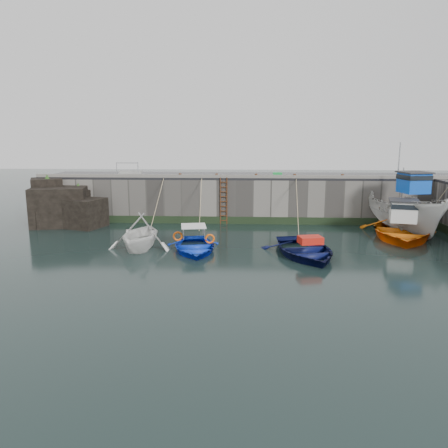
{
  "coord_description": "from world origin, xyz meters",
  "views": [
    {
      "loc": [
        -0.49,
        -19.52,
        5.93
      ],
      "look_at": [
        -1.67,
        3.93,
        1.2
      ],
      "focal_mm": 35.0,
      "sensor_mm": 36.0,
      "label": 1
    }
  ],
  "objects_px": {
    "bollard_a": "(180,175)",
    "bollard_e": "(342,176)",
    "boat_near_navy": "(304,255)",
    "bollard_b": "(217,176)",
    "ladder": "(224,201)",
    "bollard_d": "(295,176)",
    "fish_crate": "(277,174)",
    "bollard_c": "(256,176)",
    "boat_far_white": "(406,213)",
    "boat_far_orange": "(401,230)",
    "boat_near_white": "(141,248)",
    "boat_near_blue": "(194,250)"
  },
  "relations": [
    {
      "from": "boat_near_blue",
      "to": "bollard_a",
      "type": "relative_size",
      "value": 15.99
    },
    {
      "from": "boat_far_white",
      "to": "bollard_a",
      "type": "relative_size",
      "value": 28.48
    },
    {
      "from": "boat_far_orange",
      "to": "bollard_b",
      "type": "xyz_separation_m",
      "value": [
        -11.27,
        3.84,
        2.85
      ]
    },
    {
      "from": "boat_near_white",
      "to": "boat_far_orange",
      "type": "relative_size",
      "value": 0.54
    },
    {
      "from": "ladder",
      "to": "bollard_d",
      "type": "bearing_deg",
      "value": 4.0
    },
    {
      "from": "bollard_c",
      "to": "bollard_d",
      "type": "bearing_deg",
      "value": 0.0
    },
    {
      "from": "boat_far_white",
      "to": "bollard_d",
      "type": "relative_size",
      "value": 28.48
    },
    {
      "from": "boat_far_white",
      "to": "bollard_e",
      "type": "bearing_deg",
      "value": 133.69
    },
    {
      "from": "boat_near_navy",
      "to": "bollard_d",
      "type": "relative_size",
      "value": 19.11
    },
    {
      "from": "boat_far_orange",
      "to": "bollard_c",
      "type": "xyz_separation_m",
      "value": [
        -8.57,
        3.84,
        2.85
      ]
    },
    {
      "from": "boat_near_white",
      "to": "boat_far_orange",
      "type": "distance_m",
      "value": 15.29
    },
    {
      "from": "boat_far_orange",
      "to": "fish_crate",
      "type": "distance_m",
      "value": 9.2
    },
    {
      "from": "boat_near_white",
      "to": "bollard_a",
      "type": "bearing_deg",
      "value": 82.66
    },
    {
      "from": "fish_crate",
      "to": "bollard_c",
      "type": "xyz_separation_m",
      "value": [
        -1.54,
        -1.37,
        0.01
      ]
    },
    {
      "from": "ladder",
      "to": "boat_near_blue",
      "type": "xyz_separation_m",
      "value": [
        -1.2,
        -7.14,
        -1.59
      ]
    },
    {
      "from": "bollard_a",
      "to": "bollard_e",
      "type": "relative_size",
      "value": 1.0
    },
    {
      "from": "boat_near_navy",
      "to": "bollard_c",
      "type": "relative_size",
      "value": 19.11
    },
    {
      "from": "fish_crate",
      "to": "bollard_c",
      "type": "height_order",
      "value": "bollard_c"
    },
    {
      "from": "boat_near_white",
      "to": "boat_near_navy",
      "type": "height_order",
      "value": "boat_near_white"
    },
    {
      "from": "ladder",
      "to": "bollard_d",
      "type": "relative_size",
      "value": 11.43
    },
    {
      "from": "boat_far_orange",
      "to": "bollard_d",
      "type": "height_order",
      "value": "boat_far_orange"
    },
    {
      "from": "boat_near_navy",
      "to": "bollard_c",
      "type": "distance_m",
      "value": 9.12
    },
    {
      "from": "boat_near_navy",
      "to": "bollard_b",
      "type": "height_order",
      "value": "bollard_b"
    },
    {
      "from": "bollard_d",
      "to": "bollard_e",
      "type": "relative_size",
      "value": 1.0
    },
    {
      "from": "boat_near_navy",
      "to": "bollard_b",
      "type": "bearing_deg",
      "value": 109.58
    },
    {
      "from": "bollard_e",
      "to": "bollard_c",
      "type": "bearing_deg",
      "value": 180.0
    },
    {
      "from": "boat_far_white",
      "to": "bollard_d",
      "type": "distance_m",
      "value": 7.42
    },
    {
      "from": "bollard_a",
      "to": "bollard_d",
      "type": "xyz_separation_m",
      "value": [
        7.8,
        0.0,
        0.0
      ]
    },
    {
      "from": "boat_near_blue",
      "to": "bollard_c",
      "type": "xyz_separation_m",
      "value": [
        3.4,
        7.48,
        3.3
      ]
    },
    {
      "from": "boat_near_white",
      "to": "bollard_c",
      "type": "xyz_separation_m",
      "value": [
        6.33,
        7.21,
        3.3
      ]
    },
    {
      "from": "boat_near_navy",
      "to": "bollard_c",
      "type": "bearing_deg",
      "value": 93.86
    },
    {
      "from": "ladder",
      "to": "boat_near_navy",
      "type": "bearing_deg",
      "value": -60.13
    },
    {
      "from": "boat_far_orange",
      "to": "bollard_e",
      "type": "distance_m",
      "value": 5.52
    },
    {
      "from": "bollard_d",
      "to": "bollard_e",
      "type": "xyz_separation_m",
      "value": [
        3.2,
        0.0,
        0.0
      ]
    },
    {
      "from": "boat_far_white",
      "to": "bollard_e",
      "type": "height_order",
      "value": "boat_far_white"
    },
    {
      "from": "boat_far_white",
      "to": "fish_crate",
      "type": "xyz_separation_m",
      "value": [
        -7.77,
        3.77,
        2.07
      ]
    },
    {
      "from": "fish_crate",
      "to": "bollard_a",
      "type": "distance_m",
      "value": 6.87
    },
    {
      "from": "fish_crate",
      "to": "bollard_d",
      "type": "height_order",
      "value": "bollard_d"
    },
    {
      "from": "ladder",
      "to": "boat_near_white",
      "type": "height_order",
      "value": "ladder"
    },
    {
      "from": "boat_near_white",
      "to": "bollard_c",
      "type": "distance_m",
      "value": 10.15
    },
    {
      "from": "boat_far_white",
      "to": "boat_far_orange",
      "type": "xyz_separation_m",
      "value": [
        -0.73,
        -1.43,
        -0.77
      ]
    },
    {
      "from": "boat_near_navy",
      "to": "bollard_b",
      "type": "xyz_separation_m",
      "value": [
        -5.01,
        8.18,
        3.3
      ]
    },
    {
      "from": "boat_near_blue",
      "to": "bollard_a",
      "type": "xyz_separation_m",
      "value": [
        -1.8,
        7.48,
        3.3
      ]
    },
    {
      "from": "boat_far_white",
      "to": "fish_crate",
      "type": "bearing_deg",
      "value": 142.23
    },
    {
      "from": "boat_far_orange",
      "to": "boat_near_blue",
      "type": "bearing_deg",
      "value": -148.85
    },
    {
      "from": "boat_near_blue",
      "to": "bollard_b",
      "type": "bearing_deg",
      "value": 75.58
    },
    {
      "from": "boat_near_navy",
      "to": "bollard_a",
      "type": "relative_size",
      "value": 19.11
    },
    {
      "from": "boat_near_white",
      "to": "bollard_a",
      "type": "xyz_separation_m",
      "value": [
        1.13,
        7.21,
        3.3
      ]
    },
    {
      "from": "bollard_c",
      "to": "bollard_d",
      "type": "distance_m",
      "value": 2.6
    },
    {
      "from": "boat_near_white",
      "to": "bollard_e",
      "type": "bearing_deg",
      "value": 32.31
    }
  ]
}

